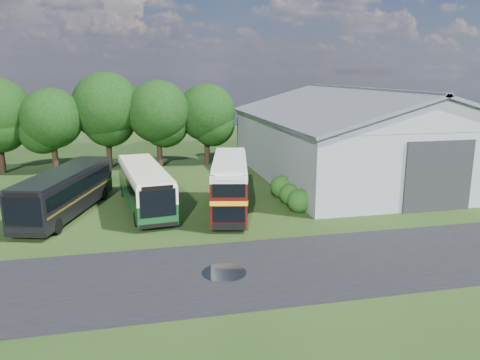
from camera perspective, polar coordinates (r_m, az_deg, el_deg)
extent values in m
plane|color=#1B3310|center=(26.23, 0.05, -8.33)|extent=(120.00, 120.00, 0.00)
cube|color=black|center=(24.41, 8.66, -10.17)|extent=(60.00, 8.00, 0.02)
cylinder|color=black|center=(23.24, -1.94, -11.26)|extent=(2.20, 2.20, 0.01)
cube|color=gray|center=(45.27, 14.22, 3.99)|extent=(18.00, 24.00, 5.50)
cube|color=#2D3033|center=(35.17, 23.06, 0.40)|extent=(5.20, 0.18, 5.00)
cylinder|color=black|center=(50.53, -27.07, 2.67)|extent=(0.56, 0.56, 3.42)
cylinder|color=black|center=(48.58, -21.61, 2.60)|extent=(0.56, 0.56, 3.06)
sphere|color=black|center=(48.10, -21.98, 6.98)|extent=(5.78, 5.78, 5.78)
cylinder|color=black|center=(49.29, -15.67, 3.50)|extent=(0.56, 0.56, 3.60)
sphere|color=black|center=(48.79, -15.98, 8.59)|extent=(6.80, 6.80, 6.80)
cylinder|color=black|center=(48.33, -9.77, 3.44)|extent=(0.56, 0.56, 3.31)
sphere|color=black|center=(47.83, -9.96, 8.22)|extent=(6.26, 6.26, 6.26)
cylinder|color=black|center=(49.63, -4.04, 3.76)|extent=(0.56, 0.56, 3.17)
sphere|color=black|center=(49.15, -4.12, 8.22)|extent=(5.98, 5.98, 5.98)
sphere|color=#194714|center=(33.20, 7.20, -3.80)|extent=(1.70, 1.70, 1.70)
sphere|color=#194714|center=(35.01, 6.09, -2.88)|extent=(1.60, 1.60, 1.60)
sphere|color=#194714|center=(36.83, 5.09, -2.06)|extent=(1.80, 1.80, 1.80)
cube|color=#113E1B|center=(33.90, -11.56, -0.68)|extent=(3.85, 11.27, 2.75)
cube|color=#460D0A|center=(32.10, -1.25, -0.46)|extent=(4.17, 9.29, 3.60)
cube|color=black|center=(33.92, -20.48, -1.22)|extent=(5.75, 11.41, 2.77)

